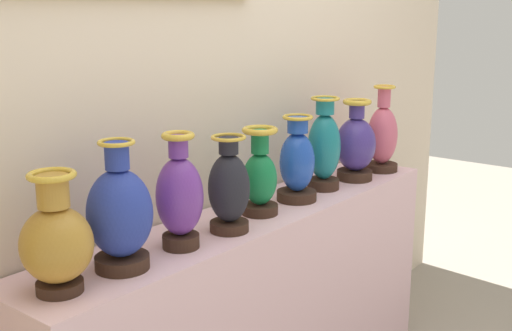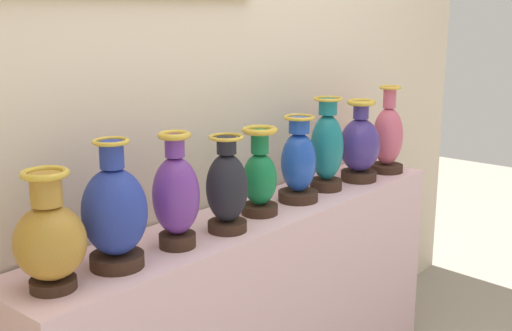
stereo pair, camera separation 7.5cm
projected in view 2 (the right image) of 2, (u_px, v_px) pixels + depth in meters
display_shelf at (256, 320)px, 2.49m from camera, size 1.99×0.35×0.86m
back_wall at (206, 65)px, 2.40m from camera, size 3.91×0.14×2.74m
vase_ochre at (50, 239)px, 1.70m from camera, size 0.19×0.19×0.33m
vase_cobalt at (115, 214)px, 1.84m from camera, size 0.19×0.19×0.38m
vase_violet at (176, 196)px, 2.00m from camera, size 0.15×0.15×0.37m
vase_onyx at (227, 189)px, 2.15m from camera, size 0.14×0.14×0.33m
vase_emerald at (260, 177)px, 2.34m from camera, size 0.13×0.13×0.32m
vase_sapphire at (298, 164)px, 2.50m from camera, size 0.16×0.16×0.33m
vase_teal at (327, 148)px, 2.65m from camera, size 0.14×0.14×0.38m
vase_indigo at (360, 146)px, 2.80m from camera, size 0.17×0.17×0.35m
vase_rose at (388, 137)px, 2.95m from camera, size 0.15×0.15×0.39m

